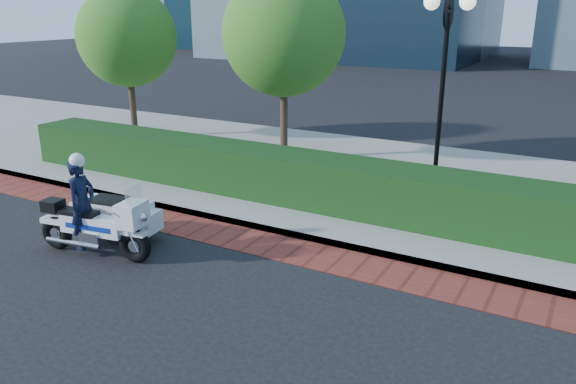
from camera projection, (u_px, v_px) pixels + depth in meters
The scene contains 8 objects.
ground at pixel (271, 293), 8.47m from camera, with size 120.00×120.00×0.00m, color black.
brick_strip at pixel (316, 256), 9.71m from camera, with size 60.00×1.00×0.01m, color maroon.
sidewalk at pixel (400, 184), 13.41m from camera, with size 60.00×8.00×0.15m, color gray.
hedge_main at pixel (363, 188), 11.24m from camera, with size 18.00×1.20×1.00m, color black.
lamppost at pixel (444, 66), 11.37m from camera, with size 1.02×0.70×4.21m.
tree_a at pixel (127, 37), 17.03m from camera, with size 3.00×3.00×4.58m.
tree_b at pixel (284, 34), 14.40m from camera, with size 3.20×3.20×4.89m.
police_motorcycle at pixel (100, 215), 9.88m from camera, with size 2.24×1.60×1.81m.
Camera 1 is at (3.94, -6.46, 4.11)m, focal length 35.00 mm.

